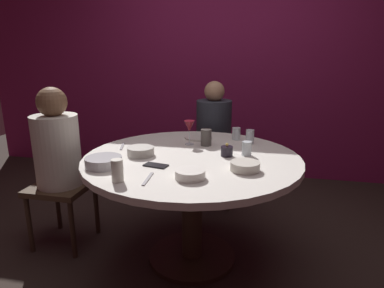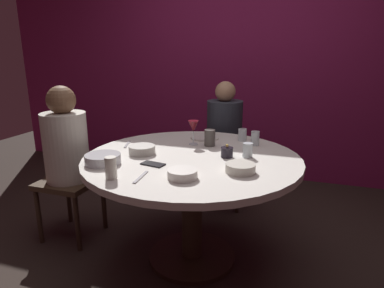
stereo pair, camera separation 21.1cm
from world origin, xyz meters
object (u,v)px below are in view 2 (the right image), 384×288
at_px(cup_by_left_diner, 248,150).
at_px(bowl_sauce_side, 240,168).
at_px(cup_by_right_diner, 255,138).
at_px(cup_center_front, 242,135).
at_px(bowl_serving_large, 103,159).
at_px(cell_phone, 153,164).
at_px(candle_holder, 227,152).
at_px(dinner_plate, 205,138).
at_px(bowl_small_white, 142,150).
at_px(cup_near_candle, 210,138).
at_px(dining_table, 192,177).
at_px(seated_diner_left, 66,147).
at_px(cup_far_edge, 111,168).
at_px(seated_diner_back, 224,130).
at_px(bowl_salad_center, 182,174).
at_px(wine_glass, 193,127).

bearing_deg(cup_by_left_diner, bowl_sauce_side, -88.66).
relative_size(cup_by_right_diner, cup_center_front, 1.11).
bearing_deg(bowl_serving_large, cell_phone, 13.55).
xyz_separation_m(candle_holder, dinner_plate, (-0.27, 0.41, -0.03)).
distance_m(bowl_serving_large, cup_by_left_diner, 0.90).
distance_m(bowl_small_white, cup_near_candle, 0.50).
xyz_separation_m(bowl_serving_large, cup_by_right_diner, (0.81, 0.70, 0.02)).
bearing_deg(dining_table, seated_diner_left, 180.00).
distance_m(candle_holder, cup_center_front, 0.43).
bearing_deg(candle_holder, dinner_plate, 122.98).
relative_size(cup_near_candle, cup_far_edge, 1.00).
bearing_deg(cup_far_edge, seated_diner_back, 79.03).
relative_size(bowl_serving_large, cup_center_front, 2.32).
height_order(cup_near_candle, cup_far_edge, same).
xyz_separation_m(seated_diner_back, cell_phone, (-0.17, -1.19, 0.04)).
height_order(seated_diner_back, cup_by_right_diner, seated_diner_back).
relative_size(bowl_small_white, cup_by_left_diner, 1.90).
bearing_deg(bowl_salad_center, cup_by_right_diner, 70.34).
relative_size(cup_near_candle, cup_center_front, 1.29).
relative_size(wine_glass, cell_phone, 1.26).
height_order(seated_diner_left, cell_phone, seated_diner_left).
bearing_deg(seated_diner_left, cup_near_candle, 14.77).
xyz_separation_m(candle_holder, cell_phone, (-0.39, -0.28, -0.03)).
relative_size(dining_table, bowl_salad_center, 8.62).
xyz_separation_m(dinner_plate, cup_center_front, (0.29, 0.02, 0.04)).
relative_size(seated_diner_left, cup_near_candle, 9.87).
relative_size(dining_table, bowl_small_white, 8.02).
bearing_deg(bowl_serving_large, dinner_plate, 61.59).
distance_m(dining_table, seated_diner_left, 0.98).
bearing_deg(cup_by_right_diner, seated_diner_back, 121.96).
height_order(seated_diner_back, dinner_plate, seated_diner_back).
xyz_separation_m(seated_diner_left, bowl_small_white, (0.65, -0.06, 0.05)).
bearing_deg(wine_glass, cup_by_left_diner, -22.66).
bearing_deg(cup_center_front, candle_holder, -93.12).
xyz_separation_m(wine_glass, cup_by_right_diner, (0.43, 0.12, -0.08)).
bearing_deg(bowl_salad_center, cup_by_left_diner, 60.49).
bearing_deg(bowl_small_white, cup_far_edge, -84.26).
bearing_deg(candle_holder, cell_phone, -143.59).
bearing_deg(cup_center_front, dining_table, -116.72).
distance_m(candle_holder, dinner_plate, 0.49).
relative_size(seated_diner_left, bowl_sauce_side, 6.97).
bearing_deg(bowl_sauce_side, cup_by_right_diner, 90.02).
xyz_separation_m(dining_table, cup_by_right_diner, (0.35, 0.39, 0.20)).
xyz_separation_m(seated_diner_back, bowl_small_white, (-0.33, -1.00, 0.07)).
bearing_deg(wine_glass, cup_center_front, 33.95).
distance_m(bowl_small_white, bowl_sauce_side, 0.69).
distance_m(candle_holder, cell_phone, 0.48).
distance_m(bowl_serving_large, cup_center_front, 1.06).
xyz_separation_m(dinner_plate, cup_far_edge, (-0.23, -0.97, 0.05)).
bearing_deg(cup_far_edge, cup_by_left_diner, 43.82).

